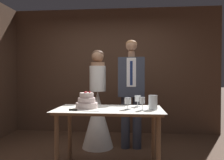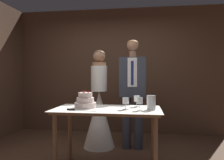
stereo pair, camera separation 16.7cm
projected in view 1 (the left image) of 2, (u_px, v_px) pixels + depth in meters
The scene contains 10 objects.
wall_back at pixel (112, 71), 4.81m from camera, with size 4.58×0.12×2.69m, color #513828.
cake_table at pixel (109, 116), 2.85m from camera, with size 1.39×0.74×0.82m.
tiered_cake at pixel (87, 102), 2.88m from camera, with size 0.29×0.29×0.23m.
cake_knife at pixel (78, 110), 2.66m from camera, with size 0.38×0.08×0.02m.
wine_glass_near at pixel (128, 101), 2.78m from camera, with size 0.08×0.08×0.15m.
wine_glass_middle at pixel (138, 99), 3.02m from camera, with size 0.08×0.08×0.16m.
wine_glass_far at pixel (142, 101), 2.71m from camera, with size 0.07×0.07×0.16m.
hurricane_candle at pixel (153, 103), 2.76m from camera, with size 0.11×0.11×0.18m.
bride at pixel (98, 112), 3.78m from camera, with size 0.54×0.54×1.68m.
groom at pixel (131, 88), 3.71m from camera, with size 0.44×0.25×1.85m.
Camera 1 is at (0.43, -2.82, 1.25)m, focal length 35.00 mm.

